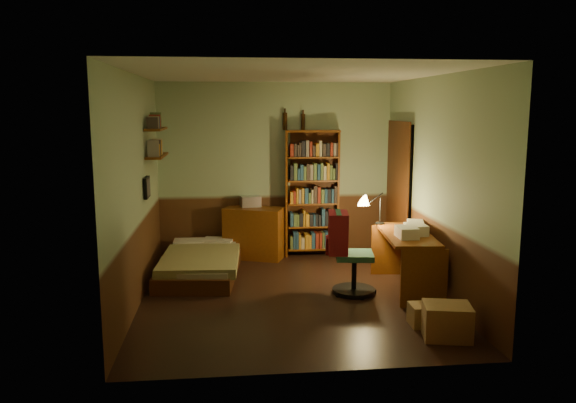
{
  "coord_description": "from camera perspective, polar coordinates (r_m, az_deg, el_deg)",
  "views": [
    {
      "loc": [
        -0.73,
        -6.42,
        2.22
      ],
      "look_at": [
        0.0,
        0.25,
        1.1
      ],
      "focal_mm": 35.0,
      "sensor_mm": 36.0,
      "label": 1
    }
  ],
  "objects": [
    {
      "name": "bottle_left",
      "position": [
        8.42,
        -0.31,
        8.15
      ],
      "size": [
        0.07,
        0.07,
        0.26
      ],
      "primitive_type": "cylinder",
      "rotation": [
        0.0,
        0.0,
        -0.08
      ],
      "color": "black",
      "rests_on": "bookshelf"
    },
    {
      "name": "red_jacket",
      "position": [
        6.65,
        4.66,
        1.19
      ],
      "size": [
        0.29,
        0.45,
        0.49
      ],
      "primitive_type": "cube",
      "rotation": [
        0.0,
        0.0,
        -0.17
      ],
      "color": "maroon",
      "rests_on": "office_chair"
    },
    {
      "name": "wall_right",
      "position": [
        6.94,
        14.84,
        1.55
      ],
      "size": [
        0.02,
        4.0,
        2.6
      ],
      "primitive_type": "cube",
      "color": "#9BB48C",
      "rests_on": "ground"
    },
    {
      "name": "paper_stack",
      "position": [
        7.23,
        12.81,
        -2.35
      ],
      "size": [
        0.27,
        0.32,
        0.11
      ],
      "primitive_type": "cube",
      "rotation": [
        0.0,
        0.0,
        -0.28
      ],
      "color": "silver",
      "rests_on": "desk"
    },
    {
      "name": "dresser",
      "position": [
        8.39,
        -3.47,
        -3.2
      ],
      "size": [
        0.95,
        0.7,
        0.76
      ],
      "primitive_type": "cube",
      "rotation": [
        0.0,
        0.0,
        -0.36
      ],
      "color": "#67320E",
      "rests_on": "ground"
    },
    {
      "name": "ceiling",
      "position": [
        6.47,
        0.25,
        12.94
      ],
      "size": [
        3.5,
        4.0,
        0.02
      ],
      "primitive_type": "cube",
      "color": "silver",
      "rests_on": "wall_back"
    },
    {
      "name": "wall_left",
      "position": [
        6.56,
        -15.22,
        1.09
      ],
      "size": [
        0.02,
        4.0,
        2.6
      ],
      "primitive_type": "cube",
      "color": "#9BB48C",
      "rests_on": "ground"
    },
    {
      "name": "desk_lamp",
      "position": [
        7.42,
        9.38,
        0.25
      ],
      "size": [
        0.21,
        0.21,
        0.67
      ],
      "primitive_type": "cone",
      "rotation": [
        0.0,
        0.0,
        0.04
      ],
      "color": "black",
      "rests_on": "desk"
    },
    {
      "name": "mini_stereo",
      "position": [
        8.43,
        -3.83,
        0.02
      ],
      "size": [
        0.32,
        0.27,
        0.16
      ],
      "primitive_type": "cube",
      "rotation": [
        0.0,
        0.0,
        0.16
      ],
      "color": "#B2B2B7",
      "rests_on": "dresser"
    },
    {
      "name": "bookshelf",
      "position": [
        8.46,
        2.51,
        0.82
      ],
      "size": [
        0.84,
        0.36,
        1.9
      ],
      "primitive_type": "cube",
      "rotation": [
        0.0,
        0.0,
        -0.13
      ],
      "color": "#67320E",
      "rests_on": "ground"
    },
    {
      "name": "door_trim",
      "position": [
        8.17,
        11.01,
        0.72
      ],
      "size": [
        0.02,
        0.98,
        2.08
      ],
      "primitive_type": "cube",
      "color": "#401E0C",
      "rests_on": "ground"
    },
    {
      "name": "framed_picture",
      "position": [
        7.15,
        -14.15,
        1.4
      ],
      "size": [
        0.04,
        0.32,
        0.26
      ],
      "primitive_type": "cube",
      "color": "black",
      "rests_on": "wall_left"
    },
    {
      "name": "floor",
      "position": [
        6.83,
        0.23,
        -9.57
      ],
      "size": [
        3.5,
        4.0,
        0.02
      ],
      "primitive_type": "cube",
      "color": "black",
      "rests_on": "ground"
    },
    {
      "name": "wall_back",
      "position": [
        8.51,
        -1.28,
        3.27
      ],
      "size": [
        3.5,
        0.02,
        2.6
      ],
      "primitive_type": "cube",
      "color": "#9BB48C",
      "rests_on": "ground"
    },
    {
      "name": "desk",
      "position": [
        7.09,
        11.88,
        -5.97
      ],
      "size": [
        0.68,
        1.38,
        0.71
      ],
      "primitive_type": "cube",
      "rotation": [
        0.0,
        0.0,
        -0.1
      ],
      "color": "#67320E",
      "rests_on": "ground"
    },
    {
      "name": "wall_front",
      "position": [
        4.56,
        3.08,
        -2.16
      ],
      "size": [
        3.5,
        0.02,
        2.6
      ],
      "primitive_type": "cube",
      "color": "#9BB48C",
      "rests_on": "ground"
    },
    {
      "name": "wall_shelf_lower",
      "position": [
        7.6,
        -13.15,
        4.55
      ],
      "size": [
        0.2,
        0.9,
        0.03
      ],
      "primitive_type": "cube",
      "color": "#67320E",
      "rests_on": "wall_left"
    },
    {
      "name": "bottle_right",
      "position": [
        8.45,
        1.54,
        8.09
      ],
      "size": [
        0.06,
        0.06,
        0.24
      ],
      "primitive_type": "cylinder",
      "rotation": [
        0.0,
        0.0,
        0.0
      ],
      "color": "black",
      "rests_on": "bookshelf"
    },
    {
      "name": "bed",
      "position": [
        7.65,
        -8.86,
        -5.47
      ],
      "size": [
        1.12,
        1.85,
        0.52
      ],
      "primitive_type": "cube",
      "rotation": [
        0.0,
        0.0,
        -0.11
      ],
      "color": "olive",
      "rests_on": "ground"
    },
    {
      "name": "cardboard_box_a",
      "position": [
        5.79,
        15.84,
        -11.63
      ],
      "size": [
        0.51,
        0.44,
        0.34
      ],
      "primitive_type": "cube",
      "rotation": [
        0.0,
        0.0,
        -0.21
      ],
      "color": "#A88251",
      "rests_on": "ground"
    },
    {
      "name": "office_chair",
      "position": [
        6.8,
        6.77,
        -5.14
      ],
      "size": [
        0.57,
        0.52,
        1.02
      ],
      "primitive_type": "cube",
      "rotation": [
        0.0,
        0.0,
        -0.15
      ],
      "color": "#2A5C41",
      "rests_on": "ground"
    },
    {
      "name": "doorway",
      "position": [
        8.18,
        11.25,
        0.72
      ],
      "size": [
        0.06,
        0.9,
        2.0
      ],
      "primitive_type": "cube",
      "color": "black",
      "rests_on": "ground"
    },
    {
      "name": "cardboard_box_b",
      "position": [
        6.07,
        13.76,
        -11.12
      ],
      "size": [
        0.32,
        0.26,
        0.22
      ],
      "primitive_type": "cube",
      "rotation": [
        0.0,
        0.0,
        -0.01
      ],
      "color": "#A88251",
      "rests_on": "ground"
    },
    {
      "name": "wall_shelf_upper",
      "position": [
        7.58,
        -13.25,
        7.19
      ],
      "size": [
        0.2,
        0.9,
        0.03
      ],
      "primitive_type": "cube",
      "color": "#67320E",
      "rests_on": "wall_left"
    }
  ]
}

